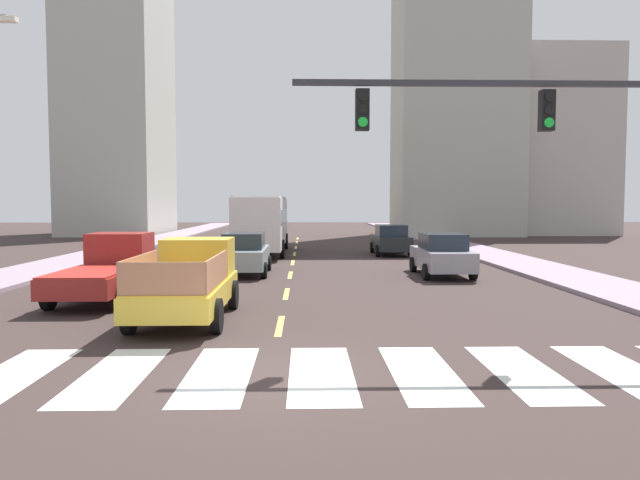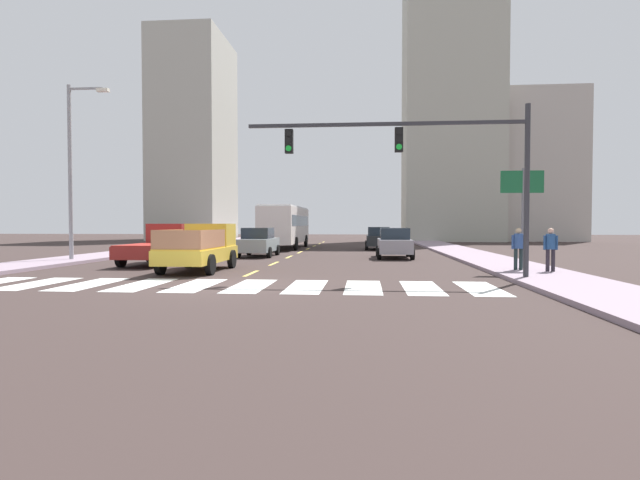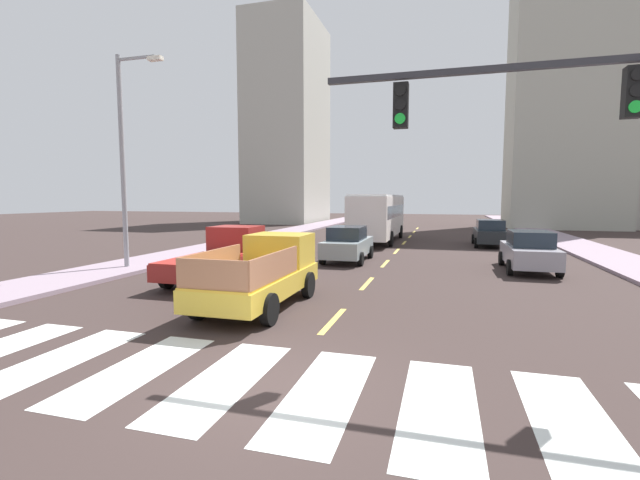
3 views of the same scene
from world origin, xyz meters
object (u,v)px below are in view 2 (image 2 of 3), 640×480
(sedan_near_left, at_px, (378,238))
(direction_sign_green, at_px, (522,197))
(traffic_signal_gantry, at_px, (433,158))
(sedan_mid, at_px, (394,243))
(pickup_dark, at_px, (160,245))
(sedan_near_right, at_px, (258,242))
(pedestrian_walking, at_px, (551,246))
(city_bus, at_px, (285,224))
(pedestrian_waiting, at_px, (518,245))
(streetlight_left, at_px, (73,165))
(pickup_stakebed, at_px, (202,248))

(sedan_near_left, bearing_deg, direction_sign_green, -75.55)
(traffic_signal_gantry, bearing_deg, sedan_mid, 93.32)
(pickup_dark, bearing_deg, sedan_near_left, 54.86)
(sedan_near_right, distance_m, pedestrian_walking, 16.70)
(city_bus, distance_m, pedestrian_waiting, 23.06)
(sedan_mid, height_order, streetlight_left, streetlight_left)
(pickup_stakebed, relative_size, direction_sign_green, 1.24)
(sedan_mid, bearing_deg, pickup_stakebed, -134.84)
(pedestrian_waiting, bearing_deg, pickup_dark, -12.88)
(pedestrian_walking, bearing_deg, pedestrian_waiting, 136.08)
(sedan_mid, relative_size, streetlight_left, 0.49)
(pickup_dark, height_order, sedan_near_right, pickup_dark)
(city_bus, bearing_deg, sedan_mid, -52.05)
(streetlight_left, bearing_deg, pedestrian_walking, -12.65)
(pickup_dark, bearing_deg, pedestrian_walking, -12.58)
(direction_sign_green, bearing_deg, sedan_near_right, 145.58)
(pickup_dark, height_order, traffic_signal_gantry, traffic_signal_gantry)
(city_bus, relative_size, pedestrian_waiting, 6.59)
(pickup_dark, relative_size, pedestrian_walking, 3.17)
(pedestrian_waiting, bearing_deg, direction_sign_green, -114.64)
(city_bus, relative_size, sedan_mid, 2.45)
(pickup_dark, bearing_deg, pedestrian_waiting, -11.59)
(sedan_near_right, bearing_deg, sedan_mid, -5.60)
(pickup_dark, distance_m, city_bus, 16.41)
(city_bus, bearing_deg, pedestrian_waiting, -56.60)
(pickup_stakebed, distance_m, sedan_near_right, 9.12)
(traffic_signal_gantry, height_order, streetlight_left, streetlight_left)
(city_bus, distance_m, sedan_near_left, 7.47)
(pickup_stakebed, xyz_separation_m, pickup_dark, (-3.10, 3.13, -0.02))
(traffic_signal_gantry, distance_m, pedestrian_walking, 5.96)
(sedan_near_right, bearing_deg, pedestrian_waiting, -38.26)
(sedan_near_right, bearing_deg, pedestrian_walking, -37.56)
(sedan_near_right, bearing_deg, city_bus, 89.18)
(streetlight_left, xyz_separation_m, pedestrian_walking, (21.82, -4.90, -3.85))
(pickup_dark, bearing_deg, streetlight_left, 171.35)
(sedan_mid, relative_size, traffic_signal_gantry, 0.46)
(pickup_stakebed, height_order, pedestrian_waiting, pickup_stakebed)
(sedan_near_right, relative_size, pedestrian_walking, 2.68)
(sedan_near_left, xyz_separation_m, streetlight_left, (-15.86, -14.21, 4.11))
(sedan_near_left, xyz_separation_m, pedestrian_walking, (5.96, -19.11, 0.26))
(traffic_signal_gantry, bearing_deg, sedan_near_left, 93.54)
(pickup_stakebed, height_order, traffic_signal_gantry, traffic_signal_gantry)
(direction_sign_green, relative_size, pedestrian_waiting, 2.56)
(pickup_stakebed, distance_m, pedestrian_waiting, 12.80)
(pickup_dark, distance_m, streetlight_left, 6.41)
(sedan_near_left, bearing_deg, sedan_mid, -88.40)
(traffic_signal_gantry, bearing_deg, pedestrian_waiting, 35.45)
(pickup_stakebed, height_order, city_bus, city_bus)
(streetlight_left, bearing_deg, sedan_near_left, 41.86)
(city_bus, xyz_separation_m, traffic_signal_gantry, (8.64, -22.09, 2.27))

